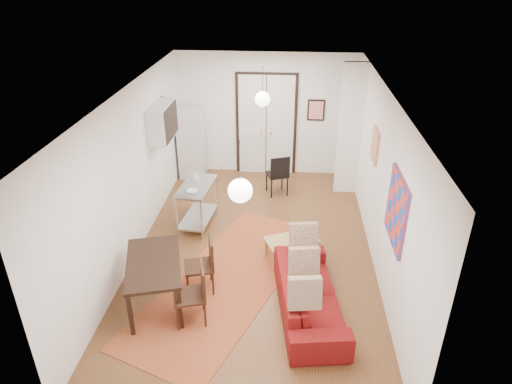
# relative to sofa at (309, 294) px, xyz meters

# --- Properties ---
(floor) EXTENTS (7.00, 7.00, 0.00)m
(floor) POSITION_rel_sofa_xyz_m (-0.94, 1.49, -0.32)
(floor) COLOR brown
(floor) RESTS_ON ground
(ceiling) EXTENTS (4.20, 7.00, 0.02)m
(ceiling) POSITION_rel_sofa_xyz_m (-0.94, 1.49, 2.58)
(ceiling) COLOR white
(ceiling) RESTS_ON wall_back
(wall_back) EXTENTS (4.20, 0.02, 2.90)m
(wall_back) POSITION_rel_sofa_xyz_m (-0.94, 4.99, 1.13)
(wall_back) COLOR white
(wall_back) RESTS_ON floor
(wall_front) EXTENTS (4.20, 0.02, 2.90)m
(wall_front) POSITION_rel_sofa_xyz_m (-0.94, -2.01, 1.13)
(wall_front) COLOR white
(wall_front) RESTS_ON floor
(wall_left) EXTENTS (0.02, 7.00, 2.90)m
(wall_left) POSITION_rel_sofa_xyz_m (-3.04, 1.49, 1.13)
(wall_left) COLOR white
(wall_left) RESTS_ON floor
(wall_right) EXTENTS (0.02, 7.00, 2.90)m
(wall_right) POSITION_rel_sofa_xyz_m (1.16, 1.49, 1.13)
(wall_right) COLOR white
(wall_right) RESTS_ON floor
(double_doors) EXTENTS (1.44, 0.06, 2.50)m
(double_doors) POSITION_rel_sofa_xyz_m (-0.94, 4.95, 0.88)
(double_doors) COLOR white
(double_doors) RESTS_ON wall_back
(stub_partition) EXTENTS (0.50, 0.10, 2.90)m
(stub_partition) POSITION_rel_sofa_xyz_m (0.91, 4.04, 1.13)
(stub_partition) COLOR white
(stub_partition) RESTS_ON floor
(wall_cabinet) EXTENTS (0.35, 1.00, 0.70)m
(wall_cabinet) POSITION_rel_sofa_xyz_m (-2.86, 2.99, 1.58)
(wall_cabinet) COLOR silver
(wall_cabinet) RESTS_ON wall_left
(painting_popart) EXTENTS (0.05, 1.00, 1.00)m
(painting_popart) POSITION_rel_sofa_xyz_m (1.14, 0.24, 1.33)
(painting_popart) COLOR red
(painting_popart) RESTS_ON wall_right
(painting_abstract) EXTENTS (0.05, 0.50, 0.60)m
(painting_abstract) POSITION_rel_sofa_xyz_m (1.14, 2.29, 1.48)
(painting_abstract) COLOR beige
(painting_abstract) RESTS_ON wall_right
(poster_back) EXTENTS (0.40, 0.03, 0.50)m
(poster_back) POSITION_rel_sofa_xyz_m (0.21, 4.96, 1.28)
(poster_back) COLOR red
(poster_back) RESTS_ON wall_back
(print_left) EXTENTS (0.03, 0.44, 0.54)m
(print_left) POSITION_rel_sofa_xyz_m (-3.01, 3.49, 1.63)
(print_left) COLOR olive
(print_left) RESTS_ON wall_left
(pendant_back) EXTENTS (0.30, 0.30, 0.80)m
(pendant_back) POSITION_rel_sofa_xyz_m (-0.94, 3.49, 1.93)
(pendant_back) COLOR white
(pendant_back) RESTS_ON ceiling
(pendant_front) EXTENTS (0.30, 0.30, 0.80)m
(pendant_front) POSITION_rel_sofa_xyz_m (-0.94, -0.51, 1.93)
(pendant_front) COLOR white
(pendant_front) RESTS_ON ceiling
(kilim_rug) EXTENTS (3.05, 4.54, 0.01)m
(kilim_rug) POSITION_rel_sofa_xyz_m (-1.30, 0.63, -0.31)
(kilim_rug) COLOR #BA5F2E
(kilim_rug) RESTS_ON floor
(sofa) EXTENTS (1.14, 2.27, 0.63)m
(sofa) POSITION_rel_sofa_xyz_m (0.00, 0.00, 0.00)
(sofa) COLOR maroon
(sofa) RESTS_ON floor
(coffee_table) EXTENTS (1.02, 0.82, 0.40)m
(coffee_table) POSITION_rel_sofa_xyz_m (-0.27, 1.33, 0.03)
(coffee_table) COLOR #A5874E
(coffee_table) RESTS_ON floor
(potted_plant) EXTENTS (0.42, 0.44, 0.39)m
(potted_plant) POSITION_rel_sofa_xyz_m (-0.17, 1.33, 0.27)
(potted_plant) COLOR #295C2C
(potted_plant) RESTS_ON coffee_table
(kitchen_counter) EXTENTS (0.68, 1.18, 0.86)m
(kitchen_counter) POSITION_rel_sofa_xyz_m (-2.13, 2.35, 0.23)
(kitchen_counter) COLOR silver
(kitchen_counter) RESTS_ON floor
(bowl) EXTENTS (0.22, 0.22, 0.05)m
(bowl) POSITION_rel_sofa_xyz_m (-2.13, 2.05, 0.57)
(bowl) COLOR beige
(bowl) RESTS_ON kitchen_counter
(soap_bottle) EXTENTS (0.09, 0.09, 0.18)m
(soap_bottle) POSITION_rel_sofa_xyz_m (-2.18, 2.60, 0.64)
(soap_bottle) COLOR #5288B2
(soap_bottle) RESTS_ON kitchen_counter
(fridge) EXTENTS (0.61, 0.61, 1.67)m
(fridge) POSITION_rel_sofa_xyz_m (-2.69, 4.64, 0.52)
(fridge) COLOR silver
(fridge) RESTS_ON floor
(dining_table) EXTENTS (1.12, 1.52, 0.76)m
(dining_table) POSITION_rel_sofa_xyz_m (-2.31, 0.01, 0.35)
(dining_table) COLOR black
(dining_table) RESTS_ON floor
(dining_chair_near) EXTENTS (0.55, 0.68, 0.94)m
(dining_chair_near) POSITION_rel_sofa_xyz_m (-1.71, 0.45, 0.22)
(dining_chair_near) COLOR #381E12
(dining_chair_near) RESTS_ON floor
(dining_chair_far) EXTENTS (0.55, 0.68, 0.94)m
(dining_chair_far) POSITION_rel_sofa_xyz_m (-1.71, -0.25, 0.22)
(dining_chair_far) COLOR #381E12
(dining_chair_far) RESTS_ON floor
(black_side_chair) EXTENTS (0.55, 0.56, 0.94)m
(black_side_chair) POSITION_rel_sofa_xyz_m (-0.62, 3.91, 0.23)
(black_side_chair) COLOR black
(black_side_chair) RESTS_ON floor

